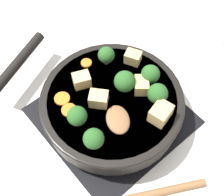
% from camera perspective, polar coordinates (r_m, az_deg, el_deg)
% --- Properties ---
extents(ground_plane, '(2.40, 2.40, 0.00)m').
position_cam_1_polar(ground_plane, '(0.74, 0.00, -3.33)').
color(ground_plane, white).
extents(front_burner_grate, '(0.31, 0.31, 0.03)m').
position_cam_1_polar(front_burner_grate, '(0.73, 0.00, -2.88)').
color(front_burner_grate, black).
rests_on(front_burner_grate, ground_plane).
extents(skillet_pan, '(0.35, 0.43, 0.06)m').
position_cam_1_polar(skillet_pan, '(0.69, -0.20, -0.97)').
color(skillet_pan, black).
rests_on(skillet_pan, front_burner_grate).
extents(wooden_spoon, '(0.23, 0.25, 0.02)m').
position_cam_1_polar(wooden_spoon, '(0.60, 3.09, -11.70)').
color(wooden_spoon, brown).
rests_on(wooden_spoon, skillet_pan).
extents(tofu_cube_center_large, '(0.04, 0.04, 0.03)m').
position_cam_1_polar(tofu_cube_center_large, '(0.72, 3.84, 7.43)').
color(tofu_cube_center_large, '#DBB770').
rests_on(tofu_cube_center_large, skillet_pan).
extents(tofu_cube_near_handle, '(0.05, 0.05, 0.03)m').
position_cam_1_polar(tofu_cube_near_handle, '(0.68, 5.41, 2.33)').
color(tofu_cube_near_handle, '#DBB770').
rests_on(tofu_cube_near_handle, skillet_pan).
extents(tofu_cube_east_chunk, '(0.05, 0.04, 0.03)m').
position_cam_1_polar(tofu_cube_east_chunk, '(0.68, -5.56, 3.30)').
color(tofu_cube_east_chunk, '#DBB770').
rests_on(tofu_cube_east_chunk, skillet_pan).
extents(tofu_cube_west_chunk, '(0.05, 0.05, 0.03)m').
position_cam_1_polar(tofu_cube_west_chunk, '(0.65, -2.47, -0.18)').
color(tofu_cube_west_chunk, '#DBB770').
rests_on(tofu_cube_west_chunk, skillet_pan).
extents(tofu_cube_back_piece, '(0.05, 0.04, 0.04)m').
position_cam_1_polar(tofu_cube_back_piece, '(0.64, 8.88, -2.77)').
color(tofu_cube_back_piece, '#DBB770').
rests_on(tofu_cube_back_piece, skillet_pan).
extents(broccoli_floret_near_spoon, '(0.04, 0.04, 0.05)m').
position_cam_1_polar(broccoli_floret_near_spoon, '(0.62, -6.20, -3.53)').
color(broccoli_floret_near_spoon, '#709956').
rests_on(broccoli_floret_near_spoon, skillet_pan).
extents(broccoli_floret_center_top, '(0.04, 0.04, 0.05)m').
position_cam_1_polar(broccoli_floret_center_top, '(0.71, -1.05, 7.83)').
color(broccoli_floret_center_top, '#709956').
rests_on(broccoli_floret_center_top, skillet_pan).
extents(broccoli_floret_east_rim, '(0.04, 0.04, 0.05)m').
position_cam_1_polar(broccoli_floret_east_rim, '(0.60, -3.38, -7.45)').
color(broccoli_floret_east_rim, '#709956').
rests_on(broccoli_floret_east_rim, skillet_pan).
extents(broccoli_floret_west_rim, '(0.04, 0.04, 0.05)m').
position_cam_1_polar(broccoli_floret_west_rim, '(0.65, 8.34, 0.78)').
color(broccoli_floret_west_rim, '#709956').
rests_on(broccoli_floret_west_rim, skillet_pan).
extents(broccoli_floret_north_edge, '(0.05, 0.05, 0.05)m').
position_cam_1_polar(broccoli_floret_north_edge, '(0.66, 2.56, 2.84)').
color(broccoli_floret_north_edge, '#709956').
rests_on(broccoli_floret_north_edge, skillet_pan).
extents(broccoli_floret_south_cluster, '(0.04, 0.04, 0.05)m').
position_cam_1_polar(broccoli_floret_south_cluster, '(0.68, 7.04, 4.33)').
color(broccoli_floret_south_cluster, '#709956').
rests_on(broccoli_floret_south_cluster, skillet_pan).
extents(carrot_slice_orange_thin, '(0.03, 0.03, 0.01)m').
position_cam_1_polar(carrot_slice_orange_thin, '(0.66, -7.88, -2.21)').
color(carrot_slice_orange_thin, orange).
rests_on(carrot_slice_orange_thin, skillet_pan).
extents(carrot_slice_near_center, '(0.02, 0.02, 0.01)m').
position_cam_1_polar(carrot_slice_near_center, '(0.73, -4.72, 6.39)').
color(carrot_slice_near_center, orange).
rests_on(carrot_slice_near_center, skillet_pan).
extents(carrot_slice_edge_slice, '(0.03, 0.03, 0.01)m').
position_cam_1_polar(carrot_slice_edge_slice, '(0.68, -9.11, -0.13)').
color(carrot_slice_edge_slice, orange).
rests_on(carrot_slice_edge_slice, skillet_pan).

